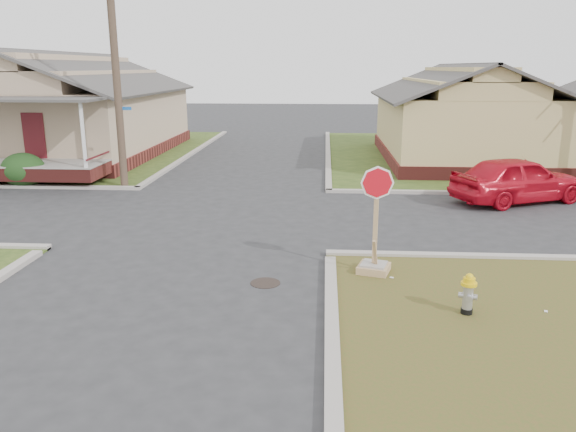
# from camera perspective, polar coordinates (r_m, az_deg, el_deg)

# --- Properties ---
(ground) EXTENTS (120.00, 120.00, 0.00)m
(ground) POSITION_cam_1_polar(r_m,az_deg,el_deg) (12.97, -11.84, -5.64)
(ground) COLOR #2A2A2D
(ground) RESTS_ON ground
(verge_far_left) EXTENTS (19.00, 19.00, 0.05)m
(verge_far_left) POSITION_cam_1_polar(r_m,az_deg,el_deg) (34.21, -25.12, 6.02)
(verge_far_left) COLOR #2D4217
(verge_far_left) RESTS_ON ground
(curbs) EXTENTS (80.00, 40.00, 0.12)m
(curbs) POSITION_cam_1_polar(r_m,az_deg,el_deg) (17.61, -7.57, 0.03)
(curbs) COLOR #A19A92
(curbs) RESTS_ON ground
(manhole) EXTENTS (0.64, 0.64, 0.01)m
(manhole) POSITION_cam_1_polar(r_m,az_deg,el_deg) (12.11, -2.32, -6.81)
(manhole) COLOR black
(manhole) RESTS_ON ground
(corner_house) EXTENTS (10.10, 15.50, 5.30)m
(corner_house) POSITION_cam_1_polar(r_m,az_deg,el_deg) (31.46, -21.85, 9.84)
(corner_house) COLOR maroon
(corner_house) RESTS_ON ground
(side_house_yellow) EXTENTS (7.60, 11.60, 4.70)m
(side_house_yellow) POSITION_cam_1_polar(r_m,az_deg,el_deg) (29.03, 17.09, 9.73)
(side_house_yellow) COLOR maroon
(side_house_yellow) RESTS_ON ground
(utility_pole) EXTENTS (1.80, 0.28, 9.00)m
(utility_pole) POSITION_cam_1_polar(r_m,az_deg,el_deg) (21.95, -17.14, 14.74)
(utility_pole) COLOR #3E2D24
(utility_pole) RESTS_ON ground
(fire_hydrant) EXTENTS (0.29, 0.29, 0.79)m
(fire_hydrant) POSITION_cam_1_polar(r_m,az_deg,el_deg) (10.93, 17.84, -7.32)
(fire_hydrant) COLOR black
(fire_hydrant) RESTS_ON ground
(stop_sign) EXTENTS (0.68, 0.66, 2.40)m
(stop_sign) POSITION_cam_1_polar(r_m,az_deg,el_deg) (12.58, 8.78, -3.41)
(stop_sign) COLOR tan
(stop_sign) RESTS_ON ground
(red_sedan) EXTENTS (5.02, 3.55, 1.59)m
(red_sedan) POSITION_cam_1_polar(r_m,az_deg,el_deg) (20.60, 22.33, 3.47)
(red_sedan) COLOR red
(red_sedan) RESTS_ON ground
(hedge_right) EXTENTS (1.57, 1.29, 1.20)m
(hedge_right) POSITION_cam_1_polar(r_m,az_deg,el_deg) (23.92, -25.30, 4.26)
(hedge_right) COLOR #1A3914
(hedge_right) RESTS_ON verge_far_left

